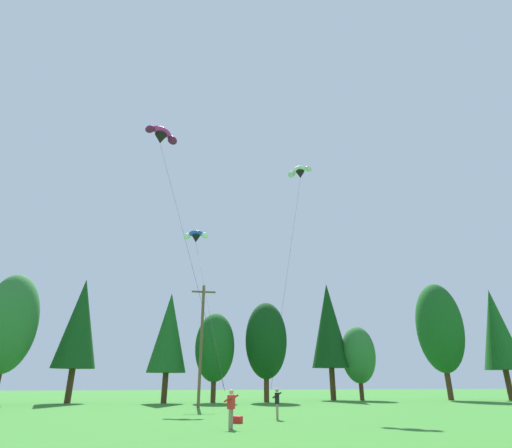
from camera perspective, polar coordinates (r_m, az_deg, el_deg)
The scene contains 16 objects.
treeline_tree_c at distance 48.58m, azimuth -31.56°, elevation -11.86°, with size 5.19×5.19×12.55m.
treeline_tree_d at distance 49.15m, azimuth -23.73°, elevation -12.67°, with size 4.44×4.44×12.92m.
treeline_tree_e at distance 45.90m, azimuth -12.25°, elevation -14.74°, with size 4.08×4.08×11.29m.
treeline_tree_f at distance 46.59m, azimuth -5.86°, elevation -16.98°, with size 4.31×4.31×9.30m.
treeline_tree_g at distance 47.52m, azimuth 1.44°, elevation -16.15°, with size 4.69×4.69×10.69m.
treeline_tree_h at distance 53.53m, azimuth 10.29°, elevation -13.88°, with size 4.70×4.70×14.10m.
treeline_tree_i at distance 53.44m, azimuth 14.32°, elevation -17.52°, with size 4.11×4.11×8.55m.
treeline_tree_j at distance 57.31m, azimuth 24.59°, elevation -13.19°, with size 5.58×5.58×13.99m.
treeline_tree_k at distance 59.80m, azimuth 30.98°, elevation -12.62°, with size 4.49×4.49×13.12m.
utility_pole at distance 37.55m, azimuth -7.76°, elevation -16.04°, with size 2.20×0.26×10.43m.
kite_flyer_near at distance 20.62m, azimuth -3.56°, elevation -24.31°, with size 0.75×0.76×1.69m.
kite_flyer_mid at distance 25.48m, azimuth 3.01°, elevation -23.78°, with size 0.67×0.69×1.69m.
parafoil_kite_high_blue_white at distance 40.04m, azimuth -8.53°, elevation -1.74°, with size 2.58×17.83×14.47m.
parafoil_kite_mid_white at distance 42.81m, azimuth 6.25°, elevation 7.35°, with size 7.17×12.14×21.69m.
parafoil_kite_far_magenta at distance 37.11m, azimuth -13.31°, elevation 12.14°, with size 6.52×11.71×21.42m.
picnic_cooler at distance 23.49m, azimuth -2.73°, elevation -26.00°, with size 0.52×0.36×0.34m, color red.
Camera 1 is at (-4.21, -2.89, 2.00)m, focal length 28.18 mm.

